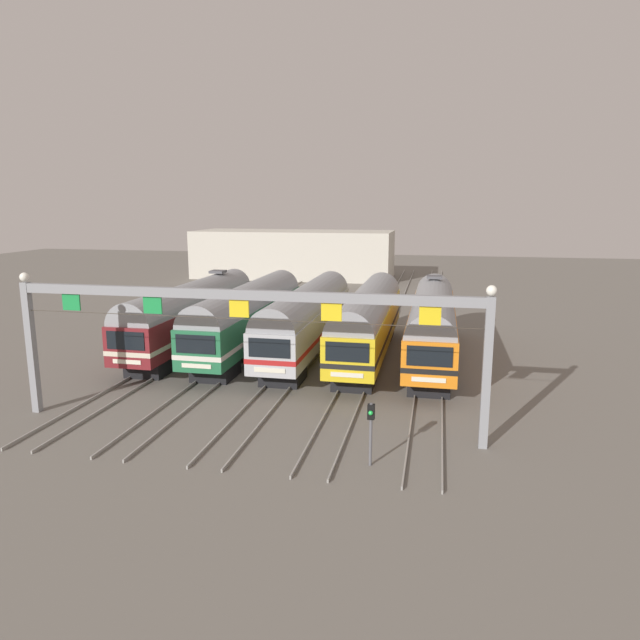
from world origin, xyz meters
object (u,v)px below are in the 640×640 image
Objects in this scene: catenary_gantry at (239,317)px; yard_signal_mast at (371,422)px; commuter_train_green at (249,314)px; commuter_train_yellow at (368,319)px; commuter_train_stainless at (307,316)px; commuter_train_maroon at (192,312)px; commuter_train_orange at (432,321)px.

catenary_gantry is 7.62m from yard_signal_mast.
commuter_train_yellow is at bearing 0.00° from commuter_train_green.
catenary_gantry is at bearing -90.00° from commuter_train_stainless.
commuter_train_green is 0.82× the size of catenary_gantry.
yard_signal_mast is at bearing -23.20° from catenary_gantry.
commuter_train_maroon is 1.00× the size of commuter_train_yellow.
commuter_train_maroon reaches higher than yard_signal_mast.
commuter_train_green is 8.34m from commuter_train_yellow.
yard_signal_mast is at bearing -47.96° from commuter_train_maroon.
commuter_train_green is at bearing -0.06° from commuter_train_maroon.
catenary_gantry is at bearing 156.80° from yard_signal_mast.
commuter_train_stainless is 0.82× the size of catenary_gantry.
yard_signal_mast is (14.59, -16.18, -0.87)m from commuter_train_maroon.
commuter_train_yellow is at bearing 0.00° from commuter_train_stainless.
catenary_gantry is at bearing -107.16° from commuter_train_yellow.
commuter_train_stainless is (4.17, 0.00, 0.00)m from commuter_train_green.
yard_signal_mast is (6.25, -16.17, -0.87)m from commuter_train_stainless.
commuter_train_orange reaches higher than commuter_train_stainless.
commuter_train_stainless and commuter_train_yellow have the same top height.
catenary_gantry is at bearing -121.69° from commuter_train_orange.
commuter_train_green is at bearing 180.00° from commuter_train_stainless.
commuter_train_maroon is 6.98× the size of yard_signal_mast.
yard_signal_mast is at bearing -57.21° from commuter_train_green.
yard_signal_mast is at bearing -97.34° from commuter_train_orange.
yard_signal_mast is (10.42, -16.17, -0.87)m from commuter_train_green.
commuter_train_orange is at bearing 0.00° from commuter_train_maroon.
commuter_train_green is at bearing 180.00° from commuter_train_yellow.
commuter_train_stainless is 6.98× the size of yard_signal_mast.
commuter_train_orange reaches higher than yard_signal_mast.
commuter_train_maroon reaches higher than commuter_train_stainless.
commuter_train_stainless is at bearing 111.13° from yard_signal_mast.
catenary_gantry is 8.47× the size of yard_signal_mast.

